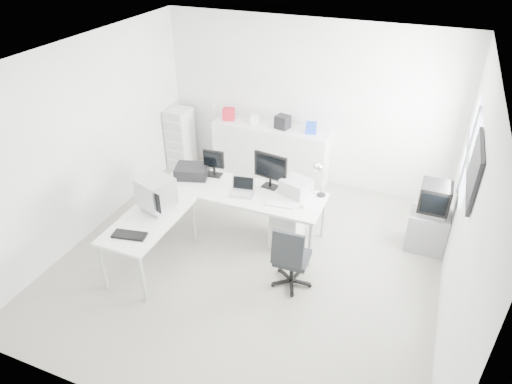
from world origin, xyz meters
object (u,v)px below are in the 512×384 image
at_px(laser_printer, 296,187).
at_px(sideboard, 271,153).
at_px(main_desk, 242,212).
at_px(lcd_monitor_large, 270,171).
at_px(drawer_pedestal, 287,225).
at_px(inkjet_printer, 192,171).
at_px(filing_cabinet, 180,138).
at_px(crt_monitor, 156,194).
at_px(laptop, 241,188).
at_px(lcd_monitor_small, 214,164).
at_px(tv_cabinet, 427,230).
at_px(side_desk, 151,241).
at_px(office_chair, 293,255).
at_px(crt_tv, 434,200).

xyz_separation_m(laser_printer, sideboard, (-0.93, 1.49, -0.35)).
relative_size(main_desk, lcd_monitor_large, 4.50).
relative_size(drawer_pedestal, inkjet_printer, 1.26).
bearing_deg(laser_printer, inkjet_printer, -156.97).
relative_size(drawer_pedestal, filing_cabinet, 0.54).
bearing_deg(sideboard, lcd_monitor_large, -70.08).
bearing_deg(crt_monitor, drawer_pedestal, 48.16).
relative_size(laptop, crt_monitor, 0.71).
bearing_deg(main_desk, inkjet_printer, 173.29).
height_order(laptop, crt_monitor, crt_monitor).
bearing_deg(drawer_pedestal, inkjet_printer, 178.15).
distance_m(lcd_monitor_small, tv_cabinet, 3.23).
bearing_deg(main_desk, crt_monitor, -135.00).
distance_m(laptop, laser_printer, 0.77).
distance_m(side_desk, office_chair, 1.92).
height_order(side_desk, crt_monitor, crt_monitor).
height_order(laptop, office_chair, laptop).
xyz_separation_m(inkjet_printer, lcd_monitor_large, (1.20, 0.15, 0.18)).
relative_size(tv_cabinet, sideboard, 0.29).
bearing_deg(sideboard, laptop, -82.81).
distance_m(side_desk, crt_tv, 3.89).
bearing_deg(sideboard, crt_tv, -20.53).
relative_size(office_chair, sideboard, 0.46).
height_order(laser_printer, crt_monitor, crt_monitor).
height_order(lcd_monitor_large, crt_tv, lcd_monitor_large).
xyz_separation_m(drawer_pedestal, office_chair, (0.34, -0.82, 0.17)).
bearing_deg(tv_cabinet, crt_monitor, -156.08).
bearing_deg(sideboard, laser_printer, -58.04).
height_order(main_desk, laptop, laptop).
distance_m(lcd_monitor_small, office_chair, 1.95).
relative_size(inkjet_printer, tv_cabinet, 0.81).
distance_m(laser_printer, crt_tv, 1.89).
bearing_deg(drawer_pedestal, laptop, -167.01).
bearing_deg(lcd_monitor_small, office_chair, -37.99).
bearing_deg(main_desk, drawer_pedestal, 4.09).
height_order(crt_monitor, filing_cabinet, crt_monitor).
height_order(main_desk, drawer_pedestal, main_desk).
height_order(main_desk, sideboard, sideboard).
bearing_deg(lcd_monitor_large, sideboard, 118.73).
xyz_separation_m(office_chair, tv_cabinet, (1.55, 1.44, -0.17)).
distance_m(lcd_monitor_small, filing_cabinet, 1.93).
height_order(office_chair, filing_cabinet, filing_cabinet).
distance_m(main_desk, inkjet_printer, 0.97).
distance_m(inkjet_printer, office_chair, 2.11).
bearing_deg(crt_tv, inkjet_printer, -170.53).
bearing_deg(tv_cabinet, inkjet_printer, -170.53).
height_order(tv_cabinet, sideboard, sideboard).
bearing_deg(crt_monitor, lcd_monitor_large, 60.52).
distance_m(laser_printer, filing_cabinet, 3.00).
relative_size(lcd_monitor_small, crt_monitor, 0.85).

